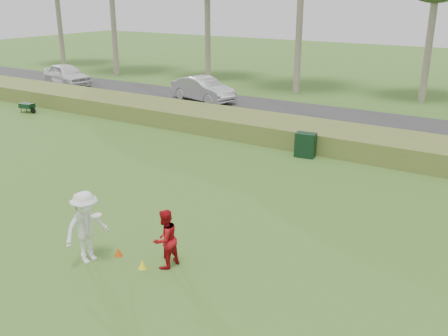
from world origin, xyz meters
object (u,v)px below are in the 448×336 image
Objects in this scene: player_white at (86,227)px; cone_orange at (118,252)px; utility_cabinet at (305,145)px; car_mid at (203,89)px; cone_yellow at (142,264)px; player_red at (165,239)px; car_left at (67,75)px.

cone_orange is (0.47, 0.59, -0.85)m from player_white.
utility_cabinet is 0.23× the size of car_mid.
cone_yellow is at bearing -9.28° from cone_orange.
player_white is 8.22× the size of cone_yellow.
player_red reaches higher than cone_yellow.
player_red is 0.34× the size of car_mid.
player_white is 11.12m from utility_cabinet.
car_mid is at bearing -73.48° from car_left.
cone_orange is at bearing -115.56° from car_left.
cone_yellow is (0.97, -0.16, 0.00)m from cone_orange.
cone_orange is 0.05× the size of car_left.
car_mid is (-9.19, 17.45, 0.70)m from cone_orange.
car_left is at bearing 141.28° from cone_orange.
cone_yellow is 20.34m from car_mid.
utility_cabinet is (1.28, 11.04, -0.44)m from player_white.
player_white is at bearing -140.81° from car_mid.
car_left is (-21.88, 16.92, 0.73)m from cone_yellow.
car_mid reaches higher than utility_cabinet.
cone_yellow is at bearing -114.57° from car_left.
player_white is at bearing -117.16° from car_left.
player_white reaches higher than cone_orange.
cone_orange is (-1.41, -0.25, -0.66)m from player_red.
player_red is 0.34× the size of car_left.
car_left is at bearing 106.74° from car_mid.
player_red is at bearing 9.93° from cone_orange.
player_white reaches higher than car_mid.
utility_cabinet is 22.63m from car_left.
cone_orange is 0.22× the size of utility_cabinet.
car_left is (-22.32, 16.51, 0.07)m from player_red.
car_left is (-21.73, 6.31, 0.33)m from utility_cabinet.
player_white reaches higher than utility_cabinet.
cone_orange and cone_yellow have the same top height.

